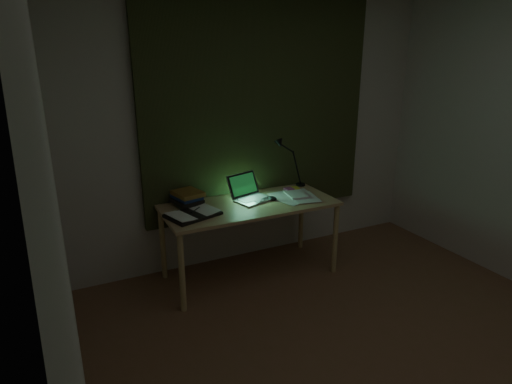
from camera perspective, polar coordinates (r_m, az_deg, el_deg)
floor at (r=3.01m, az=18.78°, el=-22.58°), size 3.50×4.00×0.00m
wall_back at (r=3.99m, az=0.23°, el=8.55°), size 3.50×0.00×2.50m
wall_left at (r=1.67m, az=-24.22°, el=-7.08°), size 0.00×4.00×2.50m
curtain at (r=3.93m, az=0.49°, el=11.34°), size 2.20×0.06×2.00m
desk at (r=3.79m, az=-0.80°, el=-6.40°), size 1.49×0.65×0.68m
laptop at (r=3.71m, az=-0.24°, el=0.51°), size 0.40×0.43×0.23m
open_textbook at (r=3.43m, az=-8.42°, el=-2.90°), size 0.46×0.38×0.03m
book_stack at (r=3.64m, az=-9.11°, el=-0.86°), size 0.25×0.28×0.13m
loose_papers at (r=3.87m, az=4.51°, el=-0.40°), size 0.41×0.43×0.02m
mouse at (r=3.75m, az=2.20°, el=-0.85°), size 0.08×0.11×0.03m
sticky_yellow at (r=4.07m, az=5.18°, el=0.51°), size 0.08×0.08×0.02m
sticky_pink at (r=4.04m, az=4.41°, el=0.40°), size 0.08×0.08×0.02m
desk_lamp at (r=4.12m, az=6.07°, el=4.05°), size 0.37×0.32×0.48m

